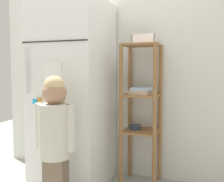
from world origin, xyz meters
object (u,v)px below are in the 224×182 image
child_standing (55,130)px  fruit_bin (145,40)px  refrigerator (74,94)px  pantry_shelf_unit (141,103)px

child_standing → fruit_bin: bearing=54.7°
fruit_bin → refrigerator: bearing=-163.4°
refrigerator → child_standing: bearing=-76.8°
refrigerator → pantry_shelf_unit: refrigerator is taller
refrigerator → pantry_shelf_unit: size_ratio=1.30×
refrigerator → child_standing: (0.13, -0.53, -0.23)m
child_standing → fruit_bin: (0.51, 0.72, 0.72)m
child_standing → pantry_shelf_unit: size_ratio=0.79×
child_standing → refrigerator: bearing=103.2°
child_standing → fruit_bin: 1.14m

